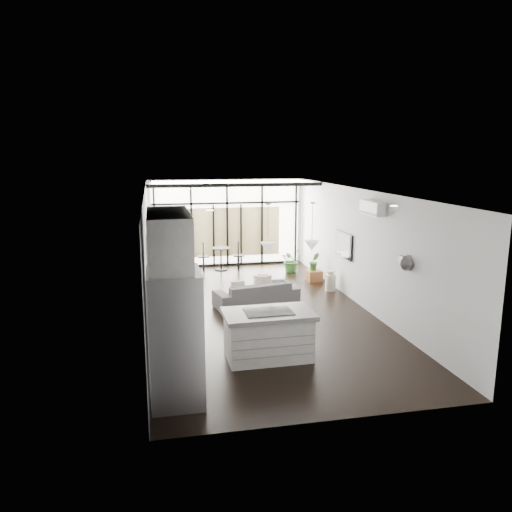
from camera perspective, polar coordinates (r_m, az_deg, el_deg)
name	(u,v)px	position (r m, az deg, el deg)	size (l,w,h in m)	color
floor	(259,311)	(11.78, 0.30, -6.26)	(5.00, 10.00, 0.00)	black
ceiling	(259,191)	(11.23, 0.31, 7.46)	(5.00, 10.00, 0.00)	silver
wall_left	(147,257)	(11.18, -12.33, -0.08)	(0.02, 10.00, 2.80)	silver
wall_right	(361,248)	(12.18, 11.89, 0.90)	(0.02, 10.00, 2.80)	silver
wall_back	(227,223)	(16.28, -3.36, 3.82)	(5.00, 0.02, 2.80)	silver
wall_front	(337,324)	(6.78, 9.21, -7.73)	(5.00, 0.02, 2.80)	silver
glazing	(227,223)	(16.16, -3.30, 3.76)	(5.00, 0.20, 2.80)	black
skylight	(231,182)	(15.16, -2.87, 8.45)	(4.70, 1.90, 0.06)	silver
neighbour_building	(227,232)	(16.27, -3.33, 2.75)	(3.50, 0.02, 1.60)	beige
island	(268,335)	(9.04, 1.42, -9.03)	(1.60, 0.95, 0.87)	white
cooktop	(268,311)	(8.89, 1.44, -6.36)	(0.84, 0.56, 0.01)	black
fridge	(176,337)	(7.49, -9.18, -9.12)	(0.77, 0.96, 1.98)	#A6A6AB
appliance_column	(171,310)	(8.20, -9.64, -6.12)	(0.59, 0.62, 2.30)	white
upper_cabinets	(169,241)	(7.57, -9.94, 1.75)	(0.62, 1.75, 0.86)	white
pendant_left	(268,247)	(8.68, 1.36, 0.98)	(0.26, 0.26, 0.18)	silver
pendant_right	(312,246)	(8.89, 6.39, 1.17)	(0.26, 0.26, 0.18)	silver
sofa	(256,290)	(12.04, 0.04, -3.89)	(2.02, 0.59, 0.79)	#535356
console_bench	(270,296)	(12.26, 1.60, -4.55)	(1.25, 0.31, 0.40)	brown
pouf	(263,281)	(13.58, 0.75, -2.93)	(0.50, 0.50, 0.40)	beige
crate	(314,276)	(14.51, 6.64, -2.24)	(0.40, 0.40, 0.30)	brown
plant_tall	(291,263)	(15.47, 4.07, -0.77)	(0.68, 0.75, 0.59)	#326B2D
plant_crate	(314,266)	(14.45, 6.67, -1.20)	(0.29, 0.54, 0.24)	#326B2D
milk_can	(331,281)	(13.52, 8.51, -2.79)	(0.28, 0.28, 0.55)	beige
bistro_set	(221,259)	(15.73, -4.02, -0.36)	(1.45, 0.58, 0.69)	black
tv	(344,245)	(13.09, 9.98, 1.27)	(0.05, 1.10, 0.65)	black
ac_unit	(372,208)	(11.26, 13.17, 5.37)	(0.22, 0.90, 0.30)	white
framed_art	(148,254)	(10.66, -12.22, 0.17)	(0.04, 0.70, 0.90)	black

